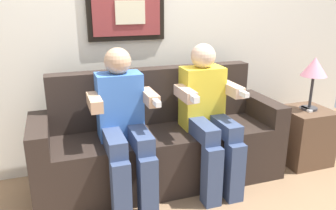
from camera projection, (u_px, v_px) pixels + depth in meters
The scene contains 8 objects.
ground_plane at pixel (175, 200), 2.50m from camera, with size 5.64×5.64×0.00m, color #8C6B4C.
back_wall_assembly at pixel (143, 15), 2.79m from camera, with size 4.34×0.10×2.60m.
couch at pixel (161, 145), 2.70m from camera, with size 1.94×0.58×0.90m.
person_on_left at pixel (124, 122), 2.36m from camera, with size 0.46×0.56×1.11m.
person_on_right at pixel (208, 112), 2.56m from camera, with size 0.46×0.56×1.11m.
side_table_right at pixel (304, 136), 3.04m from camera, with size 0.40×0.40×0.50m.
table_lamp at pixel (314, 69), 2.85m from camera, with size 0.22×0.22×0.46m.
spare_remote_on_table at pixel (306, 109), 2.94m from camera, with size 0.04×0.13×0.02m, color white.
Camera 1 is at (-0.75, -2.03, 1.44)m, focal length 36.05 mm.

